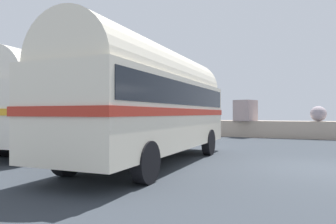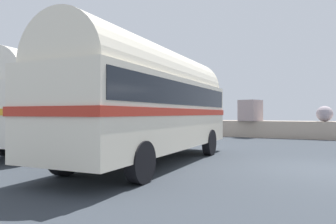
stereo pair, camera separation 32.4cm
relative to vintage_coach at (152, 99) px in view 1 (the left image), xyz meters
name	(u,v)px [view 1 (the left image)]	position (x,y,z in m)	size (l,w,h in m)	color
ground	(323,170)	(4.83, 1.09, -2.04)	(32.00, 26.00, 0.02)	#30363D
breakwater	(313,128)	(4.70, 12.87, -1.37)	(31.36, 2.30, 2.48)	#B5A390
vintage_coach	(152,99)	(0.00, 0.00, 0.00)	(2.68, 8.65, 3.70)	black
second_coach	(76,103)	(-4.56, 1.76, 0.00)	(3.03, 8.74, 3.70)	black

